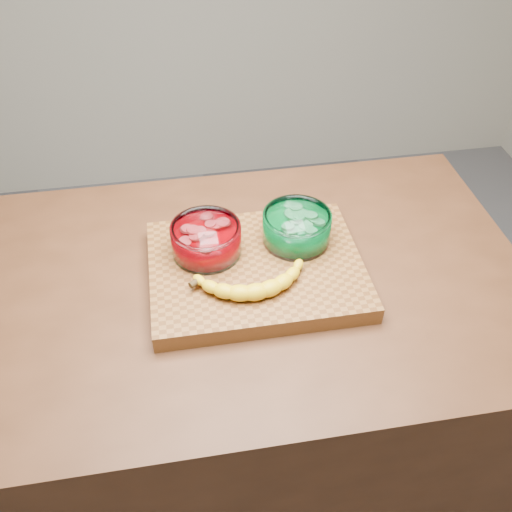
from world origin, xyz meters
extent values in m
plane|color=#56555A|center=(0.00, 0.00, 0.00)|extent=(3.50, 3.50, 0.00)
cube|color=#492916|center=(0.00, 0.00, 0.45)|extent=(1.20, 0.80, 0.90)
cube|color=brown|center=(0.00, 0.00, 0.92)|extent=(0.45, 0.35, 0.04)
cylinder|color=white|center=(-0.10, 0.05, 0.97)|extent=(0.15, 0.15, 0.07)
cylinder|color=#C30007|center=(-0.10, 0.05, 0.96)|extent=(0.13, 0.13, 0.04)
cylinder|color=#F74E52|center=(-0.10, 0.05, 0.99)|extent=(0.12, 0.12, 0.02)
cylinder|color=white|center=(0.10, 0.06, 0.97)|extent=(0.15, 0.15, 0.07)
cylinder|color=#00832D|center=(0.10, 0.06, 0.96)|extent=(0.13, 0.13, 0.04)
cylinder|color=#5FCB7A|center=(0.10, 0.06, 0.99)|extent=(0.12, 0.12, 0.02)
camera|label=1|loc=(-0.15, -0.87, 1.76)|focal=40.00mm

